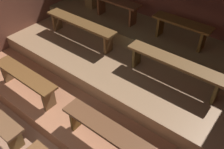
# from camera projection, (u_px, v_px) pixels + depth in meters

# --- Properties ---
(ground) EXTENTS (5.63, 5.26, 0.08)m
(ground) POSITION_uv_depth(u_px,v_px,m) (93.00, 105.00, 4.55)
(ground) COLOR #9C6F54
(platform_lower) EXTENTS (4.83, 3.27, 0.26)m
(platform_lower) POSITION_uv_depth(u_px,v_px,m) (113.00, 81.00, 4.79)
(platform_lower) COLOR #A86A4A
(platform_lower) RESTS_ON ground
(platform_middle) EXTENTS (4.83, 2.29, 0.26)m
(platform_middle) POSITION_uv_depth(u_px,v_px,m) (128.00, 59.00, 4.92)
(platform_middle) COLOR #9A7452
(platform_middle) RESTS_ON platform_lower
(platform_upper) EXTENTS (4.83, 1.03, 0.26)m
(platform_upper) POSITION_uv_depth(u_px,v_px,m) (146.00, 34.00, 5.13)
(platform_upper) COLOR #91794F
(platform_upper) RESTS_ON platform_middle
(bench_lower_left) EXTENTS (1.37, 0.29, 0.43)m
(bench_lower_left) POSITION_uv_depth(u_px,v_px,m) (25.00, 78.00, 4.15)
(bench_lower_left) COLOR brown
(bench_lower_left) RESTS_ON platform_lower
(bench_lower_right) EXTENTS (1.37, 0.29, 0.43)m
(bench_lower_right) POSITION_uv_depth(u_px,v_px,m) (106.00, 131.00, 3.31)
(bench_lower_right) COLOR brown
(bench_lower_right) RESTS_ON platform_lower
(bench_middle_left) EXTENTS (1.70, 0.29, 0.43)m
(bench_middle_left) POSITION_uv_depth(u_px,v_px,m) (80.00, 25.00, 4.99)
(bench_middle_left) COLOR brown
(bench_middle_left) RESTS_ON platform_middle
(bench_middle_right) EXTENTS (1.70, 0.29, 0.43)m
(bench_middle_right) POSITION_uv_depth(u_px,v_px,m) (175.00, 65.00, 3.98)
(bench_middle_right) COLOR brown
(bench_middle_right) RESTS_ON platform_middle
(bench_upper_left) EXTENTS (1.09, 0.29, 0.43)m
(bench_upper_left) POSITION_uv_depth(u_px,v_px,m) (116.00, 5.00, 5.17)
(bench_upper_left) COLOR brown
(bench_upper_left) RESTS_ON platform_upper
(bench_upper_right) EXTENTS (1.09, 0.29, 0.43)m
(bench_upper_right) POSITION_uv_depth(u_px,v_px,m) (182.00, 27.00, 4.45)
(bench_upper_right) COLOR brown
(bench_upper_right) RESTS_ON platform_upper
(wooden_crate_upper) EXTENTS (0.22, 0.22, 0.22)m
(wooden_crate_upper) POSITION_uv_depth(u_px,v_px,m) (92.00, 2.00, 5.78)
(wooden_crate_upper) COLOR olive
(wooden_crate_upper) RESTS_ON platform_upper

